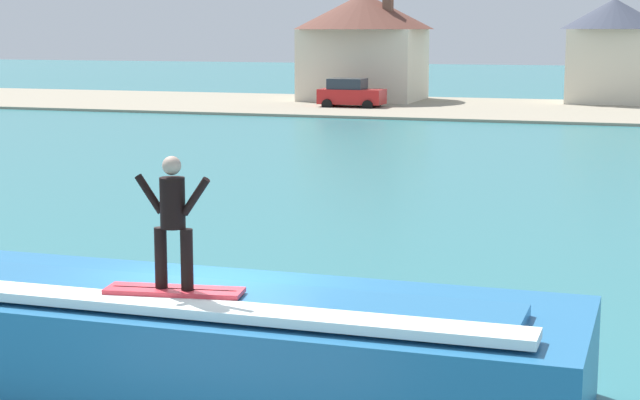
% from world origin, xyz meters
% --- Properties ---
extents(ground_plane, '(260.00, 260.00, 0.00)m').
position_xyz_m(ground_plane, '(0.00, 0.00, 0.00)').
color(ground_plane, '#2E7278').
extents(wave_crest, '(10.31, 3.19, 1.53)m').
position_xyz_m(wave_crest, '(0.11, -0.73, 0.72)').
color(wave_crest, '#25679C').
rests_on(wave_crest, ground_plane).
extents(surfboard, '(1.82, 0.73, 0.06)m').
position_xyz_m(surfboard, '(0.10, -1.34, 1.56)').
color(surfboard, '#D8333F').
rests_on(surfboard, wave_crest).
extents(surfer, '(1.03, 0.32, 1.71)m').
position_xyz_m(surfer, '(0.12, -1.36, 2.54)').
color(surfer, black).
rests_on(surfer, surfboard).
extents(shoreline_bank, '(120.00, 17.18, 0.15)m').
position_xyz_m(shoreline_bank, '(0.00, 50.26, 0.07)').
color(shoreline_bank, gray).
rests_on(shoreline_bank, ground_plane).
extents(car_near_shore, '(3.91, 2.24, 1.86)m').
position_xyz_m(car_near_shore, '(-12.23, 48.24, 0.95)').
color(car_near_shore, red).
rests_on(car_near_shore, ground_plane).
extents(house_with_chimney, '(9.32, 9.32, 7.39)m').
position_xyz_m(house_with_chimney, '(-13.19, 54.46, 4.12)').
color(house_with_chimney, beige).
rests_on(house_with_chimney, ground_plane).
extents(house_small_cottage, '(6.77, 6.77, 6.73)m').
position_xyz_m(house_small_cottage, '(2.66, 56.83, 3.74)').
color(house_small_cottage, beige).
rests_on(house_small_cottage, ground_plane).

